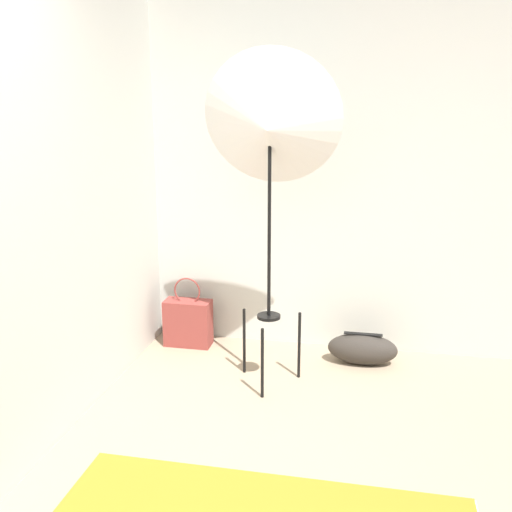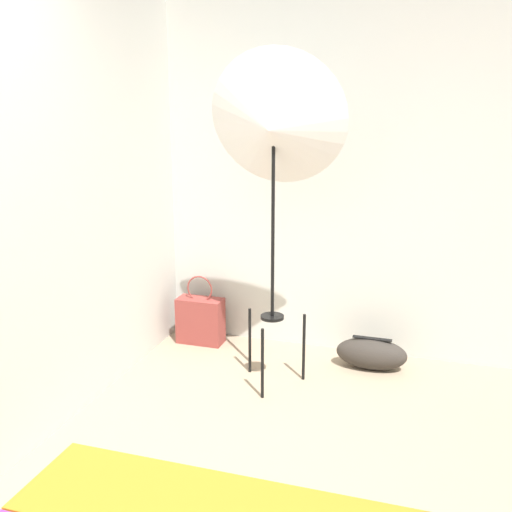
# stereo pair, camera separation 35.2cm
# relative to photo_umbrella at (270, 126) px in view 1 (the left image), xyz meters

# --- Properties ---
(wall_back) EXTENTS (8.00, 0.05, 2.60)m
(wall_back) POSITION_rel_photo_umbrella_xyz_m (0.40, 0.72, -0.36)
(wall_back) COLOR beige
(wall_back) RESTS_ON ground_plane
(wall_side_left) EXTENTS (0.05, 8.00, 2.60)m
(wall_side_left) POSITION_rel_photo_umbrella_xyz_m (-1.02, -0.79, -0.36)
(wall_side_left) COLOR beige
(wall_side_left) RESTS_ON ground_plane
(photo_umbrella) EXTENTS (0.86, 0.47, 2.12)m
(photo_umbrella) POSITION_rel_photo_umbrella_xyz_m (0.00, 0.00, 0.00)
(photo_umbrella) COLOR black
(photo_umbrella) RESTS_ON ground_plane
(tote_bag) EXTENTS (0.35, 0.17, 0.53)m
(tote_bag) POSITION_rel_photo_umbrella_xyz_m (-0.71, 0.49, -1.48)
(tote_bag) COLOR brown
(tote_bag) RESTS_ON ground_plane
(duffel_bag) EXTENTS (0.49, 0.22, 0.23)m
(duffel_bag) POSITION_rel_photo_umbrella_xyz_m (0.60, 0.41, -1.55)
(duffel_bag) COLOR #332D28
(duffel_bag) RESTS_ON ground_plane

